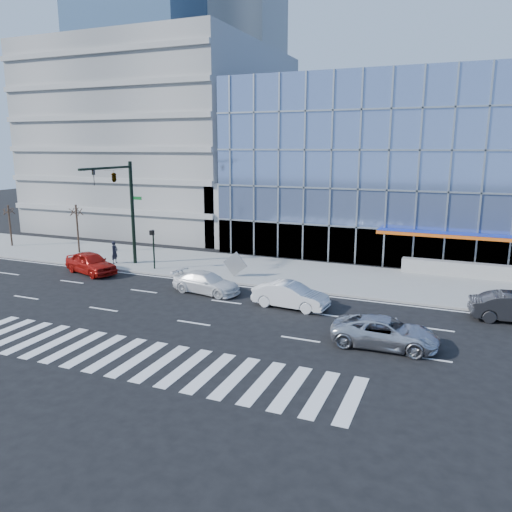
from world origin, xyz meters
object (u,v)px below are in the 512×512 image
at_px(traffic_signal, 120,189).
at_px(tilted_panel, 235,264).
at_px(street_tree_near, 76,211).
at_px(silver_suv, 385,332).
at_px(red_sedan, 91,263).
at_px(white_sedan, 291,295).
at_px(ped_signal_post, 153,243).
at_px(street_tree_far, 8,211).
at_px(white_suv, 206,283).
at_px(pedestrian, 115,252).

xyz_separation_m(traffic_signal, tilted_panel, (9.17, 0.67, -5.10)).
relative_size(traffic_signal, street_tree_near, 1.89).
distance_m(silver_suv, red_sedan, 23.02).
bearing_deg(white_sedan, street_tree_near, 77.45).
relative_size(traffic_signal, ped_signal_post, 2.67).
xyz_separation_m(traffic_signal, silver_suv, (20.95, -7.87, -5.47)).
height_order(street_tree_far, white_sedan, street_tree_far).
height_order(street_tree_far, tilted_panel, street_tree_far).
bearing_deg(white_suv, white_sedan, -90.76).
xyz_separation_m(red_sedan, tilted_panel, (10.52, 2.81, 0.26)).
bearing_deg(ped_signal_post, tilted_panel, 2.54).
height_order(white_sedan, pedestrian, pedestrian).
relative_size(white_sedan, red_sedan, 0.95).
bearing_deg(street_tree_near, ped_signal_post, -15.06).
relative_size(ped_signal_post, red_sedan, 0.63).
relative_size(street_tree_far, silver_suv, 0.77).
distance_m(white_suv, pedestrian, 11.12).
xyz_separation_m(traffic_signal, street_tree_near, (-7.00, 2.93, -2.39)).
distance_m(traffic_signal, ped_signal_post, 4.75).
xyz_separation_m(silver_suv, white_suv, (-12.00, 4.60, -0.02)).
relative_size(ped_signal_post, white_suv, 0.65).
bearing_deg(pedestrian, white_suv, -111.64).
xyz_separation_m(silver_suv, tilted_panel, (-11.77, 8.54, 0.37)).
height_order(traffic_signal, white_suv, traffic_signal).
bearing_deg(red_sedan, street_tree_near, 66.28).
distance_m(traffic_signal, white_suv, 11.00).
relative_size(red_sedan, pedestrian, 2.65).
xyz_separation_m(ped_signal_post, pedestrian, (-3.92, 0.36, -1.10)).
relative_size(white_suv, pedestrian, 2.59).
bearing_deg(silver_suv, traffic_signal, 67.85).
height_order(white_sedan, red_sedan, red_sedan).
distance_m(traffic_signal, red_sedan, 5.93).
bearing_deg(street_tree_far, street_tree_near, 0.00).
xyz_separation_m(traffic_signal, ped_signal_post, (2.50, 0.37, -4.02)).
distance_m(white_suv, red_sedan, 10.36).
bearing_deg(tilted_panel, red_sedan, -170.97).
relative_size(street_tree_far, pedestrian, 2.17).
bearing_deg(ped_signal_post, street_tree_near, 164.94).
bearing_deg(red_sedan, street_tree_far, 87.80).
bearing_deg(street_tree_far, traffic_signal, -11.05).
xyz_separation_m(white_sedan, pedestrian, (-16.36, 4.78, 0.30)).
relative_size(silver_suv, red_sedan, 1.06).
height_order(ped_signal_post, pedestrian, ped_signal_post).
bearing_deg(red_sedan, ped_signal_post, -38.69).
distance_m(street_tree_near, silver_suv, 30.12).
bearing_deg(silver_suv, pedestrian, 67.40).
relative_size(traffic_signal, white_suv, 1.73).
xyz_separation_m(white_sedan, red_sedan, (-16.30, 1.91, 0.07)).
relative_size(silver_suv, tilted_panel, 3.85).
distance_m(street_tree_far, white_suv, 24.89).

